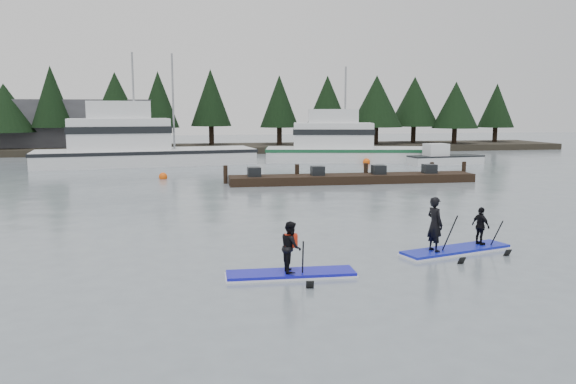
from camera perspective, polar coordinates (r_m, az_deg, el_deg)
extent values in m
plane|color=slate|center=(14.50, 4.57, -7.67)|extent=(160.00, 160.00, 0.00)
cube|color=#2D281E|center=(55.68, -7.11, 4.42)|extent=(70.00, 8.00, 0.60)
cube|color=#4C4C51|center=(58.35, -21.23, 6.26)|extent=(18.00, 6.00, 5.00)
cube|color=silver|center=(42.88, -14.13, 2.84)|extent=(16.09, 6.26, 2.09)
cube|color=white|center=(42.65, -16.76, 5.64)|extent=(7.38, 3.98, 2.26)
cylinder|color=gray|center=(42.67, -15.40, 8.87)|extent=(0.14, 0.14, 6.98)
cube|color=silver|center=(44.84, 6.63, 3.25)|extent=(14.14, 6.61, 1.95)
cube|color=white|center=(44.58, 4.57, 5.76)|extent=(6.58, 4.00, 1.95)
cylinder|color=gray|center=(44.61, 5.84, 8.53)|extent=(0.14, 0.14, 6.28)
cube|color=silver|center=(43.60, 15.71, 3.16)|extent=(5.72, 2.23, 0.65)
cube|color=black|center=(31.40, 6.58, 1.36)|extent=(13.75, 2.22, 0.46)
sphere|color=#F0540C|center=(33.73, -12.57, 1.30)|extent=(0.49, 0.49, 0.49)
sphere|color=#F0540C|center=(41.10, -23.14, 2.05)|extent=(0.58, 0.58, 0.58)
sphere|color=#F0540C|center=(42.61, 7.97, 2.84)|extent=(0.55, 0.55, 0.55)
cube|color=#1213B0|center=(13.73, 0.29, -8.31)|extent=(3.14, 0.90, 0.12)
imported|color=black|center=(13.55, 0.30, -5.57)|extent=(0.50, 0.62, 1.24)
cube|color=red|center=(13.51, 0.30, -4.96)|extent=(0.31, 0.21, 0.32)
cylinder|color=black|center=(13.50, 1.49, -7.66)|extent=(0.20, 0.87, 1.49)
cube|color=#121CAE|center=(16.69, 16.69, -5.66)|extent=(3.47, 1.63, 0.12)
imported|color=black|center=(15.99, 14.69, -3.17)|extent=(0.49, 0.63, 1.52)
cylinder|color=black|center=(16.09, 15.82, -4.79)|extent=(0.15, 0.93, 1.58)
imported|color=black|center=(17.17, 18.99, -3.29)|extent=(0.43, 0.69, 1.10)
cylinder|color=black|center=(17.29, 20.02, -4.84)|extent=(0.14, 0.85, 1.44)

